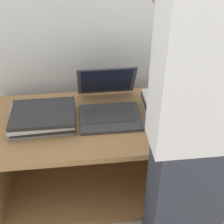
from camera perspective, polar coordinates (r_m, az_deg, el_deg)
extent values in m
plane|color=#9E9384|center=(2.00, 0.76, -19.67)|extent=(12.00, 12.00, 0.00)
cube|color=olive|center=(1.83, -0.34, -1.74)|extent=(1.40, 0.64, 0.04)
cube|color=olive|center=(2.18, -0.29, -12.52)|extent=(1.40, 0.64, 0.04)
cube|color=olive|center=(2.06, -19.70, -8.64)|extent=(0.04, 0.64, 0.48)
cube|color=olive|center=(2.16, 18.06, -5.84)|extent=(0.04, 0.64, 0.48)
cube|color=olive|center=(2.22, -1.15, -2.27)|extent=(1.32, 0.04, 0.48)
cube|color=#333338|center=(1.81, -0.34, -1.04)|extent=(0.35, 0.27, 0.02)
cube|color=#28282B|center=(1.81, -0.38, -0.54)|extent=(0.29, 0.15, 0.00)
cube|color=#333338|center=(1.91, -1.01, 5.68)|extent=(0.35, 0.14, 0.24)
cube|color=black|center=(1.90, -1.00, 5.67)|extent=(0.31, 0.12, 0.21)
cube|color=gray|center=(1.82, -12.72, -1.73)|extent=(0.36, 0.28, 0.02)
cube|color=#232326|center=(1.80, -12.24, -1.23)|extent=(0.36, 0.28, 0.02)
cube|color=#B7B7BC|center=(1.79, -12.76, -0.80)|extent=(0.37, 0.29, 0.02)
cube|color=#232326|center=(1.77, -12.54, -0.24)|extent=(0.35, 0.27, 0.02)
cube|color=#B7B7BC|center=(1.88, 11.41, -0.15)|extent=(0.36, 0.28, 0.02)
cube|color=#B7B7BC|center=(1.87, 11.66, 0.34)|extent=(0.37, 0.29, 0.02)
cube|color=slate|center=(1.86, 11.46, 1.00)|extent=(0.36, 0.28, 0.02)
cube|color=#232326|center=(1.84, 11.52, 1.38)|extent=(0.35, 0.27, 0.02)
cube|color=#B7B7BC|center=(1.83, 11.63, 1.98)|extent=(0.35, 0.27, 0.02)
cube|color=#2D3342|center=(1.63, 13.00, -15.75)|extent=(0.34, 0.20, 0.80)
cube|color=white|center=(1.17, 17.71, 6.74)|extent=(0.40, 0.20, 0.63)
cube|color=red|center=(1.77, 12.32, 1.22)|extent=(0.06, 0.02, 0.01)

